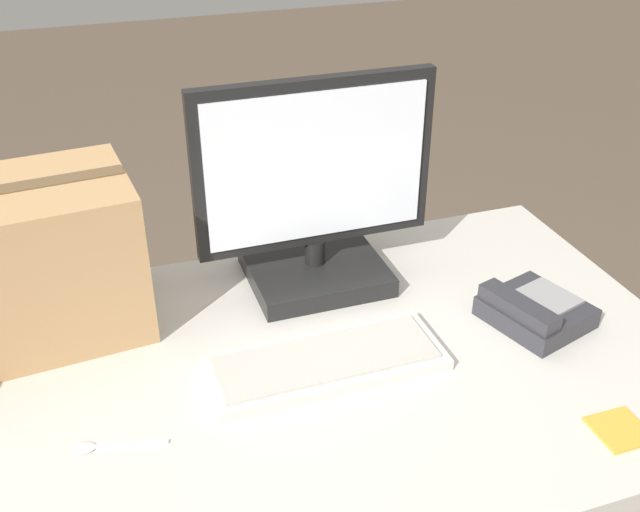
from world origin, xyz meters
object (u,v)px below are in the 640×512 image
cardboard_box (45,259)px  spoon (102,446)px  desk_phone (534,311)px  monitor (315,203)px  sticky_note_pad (620,430)px  keyboard (326,362)px

cardboard_box → spoon: bearing=-82.0°
cardboard_box → desk_phone: bearing=-18.3°
monitor → spoon: bearing=-142.9°
monitor → sticky_note_pad: bearing=-61.7°
spoon → cardboard_box: (-0.05, 0.38, 0.15)m
cardboard_box → sticky_note_pad: 1.08m
desk_phone → cardboard_box: bearing=144.8°
desk_phone → spoon: 0.86m
keyboard → desk_phone: 0.44m
desk_phone → sticky_note_pad: desk_phone is taller
cardboard_box → sticky_note_pad: (0.88, -0.62, -0.15)m
keyboard → sticky_note_pad: 0.52m
monitor → desk_phone: size_ratio=2.24×
keyboard → sticky_note_pad: bearing=-37.8°
spoon → sticky_note_pad: 0.86m
monitor → keyboard: (-0.08, -0.30, -0.17)m
monitor → spoon: monitor is taller
keyboard → desk_phone: (0.44, 0.00, 0.01)m
desk_phone → spoon: size_ratio=1.44×
cardboard_box → sticky_note_pad: bearing=-35.2°
desk_phone → cardboard_box: size_ratio=0.61×
monitor → desk_phone: 0.50m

